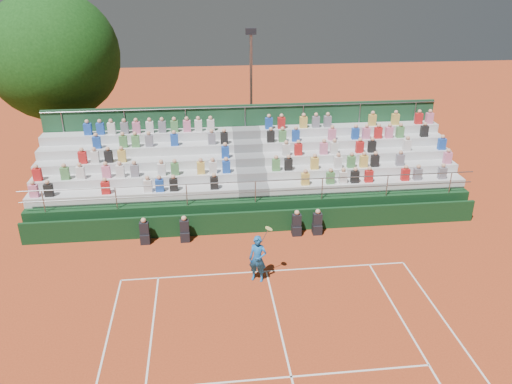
{
  "coord_description": "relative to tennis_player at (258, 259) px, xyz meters",
  "views": [
    {
      "loc": [
        -2.22,
        -16.15,
        10.65
      ],
      "look_at": [
        0.0,
        3.5,
        1.8
      ],
      "focal_mm": 35.0,
      "sensor_mm": 36.0,
      "label": 1
    }
  ],
  "objects": [
    {
      "name": "line_officials",
      "position": [
        -0.53,
        3.28,
        -0.44
      ],
      "size": [
        7.83,
        0.4,
        1.19
      ],
      "color": "black",
      "rests_on": "ground"
    },
    {
      "name": "courtside_wall",
      "position": [
        0.39,
        3.73,
        -0.42
      ],
      "size": [
        20.0,
        0.15,
        1.0
      ],
      "primitive_type": "cube",
      "color": "black",
      "rests_on": "ground"
    },
    {
      "name": "tennis_player",
      "position": [
        0.0,
        0.0,
        0.0
      ],
      "size": [
        0.92,
        0.66,
        2.22
      ],
      "color": "#165FAA",
      "rests_on": "ground"
    },
    {
      "name": "grandstand",
      "position": [
        0.39,
        6.96,
        0.17
      ],
      "size": [
        20.0,
        5.2,
        4.4
      ],
      "color": "black",
      "rests_on": "ground"
    },
    {
      "name": "tree_west",
      "position": [
        -9.67,
        12.67,
        5.45
      ],
      "size": [
        6.74,
        6.74,
        9.75
      ],
      "color": "#382314",
      "rests_on": "ground"
    },
    {
      "name": "floodlight_mast",
      "position": [
        1.16,
        13.45,
        3.57
      ],
      "size": [
        0.6,
        0.25,
        7.64
      ],
      "color": "gray",
      "rests_on": "ground"
    },
    {
      "name": "ground",
      "position": [
        0.39,
        0.53,
        -0.92
      ],
      "size": [
        90.0,
        90.0,
        0.0
      ],
      "primitive_type": "plane",
      "color": "#B0411D",
      "rests_on": "ground"
    },
    {
      "name": "tree_east",
      "position": [
        -9.41,
        12.74,
        5.5
      ],
      "size": [
        6.73,
        6.73,
        9.8
      ],
      "color": "#382314",
      "rests_on": "ground"
    }
  ]
}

